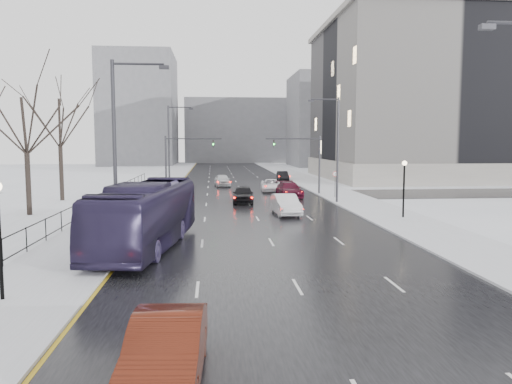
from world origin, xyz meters
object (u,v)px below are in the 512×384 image
object	(u,v)px
streetlight_r_mid	(335,144)
streetlight_l_near	(119,146)
tree_park_e	(62,201)
sedan_right_distant	(283,176)
mast_signal_left	(176,158)
sedan_right_cross	(271,185)
no_uturn_sign	(335,176)
mast_signal_right	(310,158)
sedan_right_far	(289,190)
streetlight_l_far	(171,144)
sedan_right_near	(285,204)
lamppost_r_mid	(404,181)
sedan_center_far	(222,180)
bus	(146,215)
tree_park_d	(30,216)
sedan_left_near	(166,350)
sedan_center_near	(243,194)

from	to	relation	value
streetlight_r_mid	streetlight_l_near	world-z (taller)	same
tree_park_e	sedan_right_distant	distance (m)	35.34
mast_signal_left	sedan_right_cross	xyz separation A→B (m)	(10.83, 3.85, -3.36)
no_uturn_sign	sedan_right_cross	bearing A→B (deg)	125.98
streetlight_l_near	mast_signal_right	xyz separation A→B (m)	(15.49, 28.00, -1.51)
sedan_right_far	streetlight_l_far	bearing A→B (deg)	149.83
sedan_right_near	sedan_right_far	distance (m)	12.88
streetlight_l_near	sedan_right_cross	distance (m)	34.27
lamppost_r_mid	sedan_center_far	distance (m)	32.06
lamppost_r_mid	sedan_right_far	bearing A→B (deg)	112.17
streetlight_l_far	mast_signal_right	distance (m)	16.07
tree_park_e	mast_signal_left	world-z (taller)	tree_park_e
mast_signal_right	streetlight_l_near	bearing A→B (deg)	-118.96
mast_signal_right	sedan_right_cross	world-z (taller)	mast_signal_right
no_uturn_sign	sedan_right_far	xyz separation A→B (m)	(-4.54, 1.55, -1.47)
lamppost_r_mid	bus	xyz separation A→B (m)	(-18.00, -8.89, -1.09)
tree_park_d	streetlight_l_far	world-z (taller)	streetlight_l_far
sedan_right_cross	sedan_right_far	size ratio (longest dim) A/B	0.93
mast_signal_right	sedan_center_far	size ratio (longest dim) A/B	1.38
streetlight_r_mid	sedan_right_near	world-z (taller)	streetlight_r_mid
tree_park_d	sedan_center_far	world-z (taller)	tree_park_d
tree_park_d	lamppost_r_mid	world-z (taller)	tree_park_d
lamppost_r_mid	sedan_center_far	size ratio (longest dim) A/B	0.91
streetlight_l_near	tree_park_d	bearing A→B (deg)	124.53
no_uturn_sign	sedan_right_cross	distance (m)	9.83
streetlight_l_far	sedan_left_near	world-z (taller)	streetlight_l_far
sedan_right_far	sedan_right_distant	bearing A→B (deg)	80.24
tree_park_d	no_uturn_sign	size ratio (longest dim) A/B	4.63
sedan_right_far	sedan_right_distant	xyz separation A→B (m)	(2.54, 23.01, -0.11)
streetlight_l_near	bus	xyz separation A→B (m)	(1.17, 1.11, -3.77)
tree_park_d	sedan_right_cross	xyz separation A→B (m)	(21.30, 17.85, 0.75)
tree_park_e	streetlight_r_mid	xyz separation A→B (m)	(26.37, -4.00, 5.62)
tree_park_d	streetlight_l_near	bearing A→B (deg)	-55.47
streetlight_r_mid	streetlight_l_near	xyz separation A→B (m)	(-16.33, -20.00, 0.00)
tree_park_d	streetlight_r_mid	bearing A→B (deg)	13.01
sedan_center_near	streetlight_r_mid	bearing A→B (deg)	-2.94
streetlight_l_near	mast_signal_right	bearing A→B (deg)	61.04
sedan_center_near	sedan_right_distant	distance (m)	28.64
bus	no_uturn_sign	bearing A→B (deg)	62.64
lamppost_r_mid	sedan_center_near	size ratio (longest dim) A/B	0.89
lamppost_r_mid	tree_park_d	bearing A→B (deg)	172.09
sedan_right_near	sedan_center_far	size ratio (longest dim) A/B	1.06
tree_park_e	tree_park_d	bearing A→B (deg)	-87.71
mast_signal_left	bus	xyz separation A→B (m)	(0.33, -26.88, -2.25)
tree_park_e	streetlight_l_far	bearing A→B (deg)	38.57
no_uturn_sign	sedan_left_near	size ratio (longest dim) A/B	0.54
streetlight_l_near	lamppost_r_mid	bearing A→B (deg)	27.55
streetlight_r_mid	lamppost_r_mid	size ratio (longest dim) A/B	2.34
tree_park_d	streetlight_l_far	size ratio (longest dim) A/B	1.25
lamppost_r_mid	sedan_right_far	xyz separation A→B (m)	(-6.34, 15.55, -2.11)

